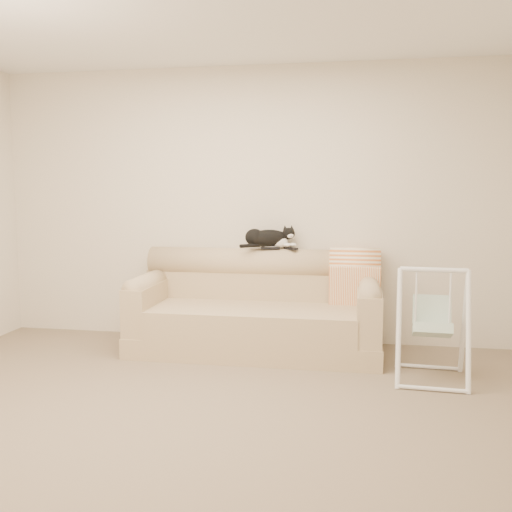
{
  "coord_description": "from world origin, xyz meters",
  "views": [
    {
      "loc": [
        0.96,
        -3.37,
        1.45
      ],
      "look_at": [
        0.15,
        1.27,
        0.9
      ],
      "focal_mm": 40.0,
      "sensor_mm": 36.0,
      "label": 1
    }
  ],
  "objects_px": {
    "remote_b": "(291,248)",
    "baby_swing": "(432,324)",
    "remote_a": "(270,248)",
    "tuxedo_cat": "(268,238)",
    "sofa": "(257,311)"
  },
  "relations": [
    {
      "from": "remote_b",
      "to": "remote_a",
      "type": "bearing_deg",
      "value": -178.16
    },
    {
      "from": "tuxedo_cat",
      "to": "sofa",
      "type": "bearing_deg",
      "value": -105.89
    },
    {
      "from": "baby_swing",
      "to": "remote_b",
      "type": "bearing_deg",
      "value": 145.16
    },
    {
      "from": "sofa",
      "to": "tuxedo_cat",
      "type": "xyz_separation_m",
      "value": [
        0.07,
        0.23,
        0.65
      ]
    },
    {
      "from": "remote_a",
      "to": "remote_b",
      "type": "height_order",
      "value": "remote_a"
    },
    {
      "from": "remote_b",
      "to": "tuxedo_cat",
      "type": "bearing_deg",
      "value": 177.26
    },
    {
      "from": "remote_a",
      "to": "tuxedo_cat",
      "type": "xyz_separation_m",
      "value": [
        -0.02,
        0.02,
        0.09
      ]
    },
    {
      "from": "remote_b",
      "to": "baby_swing",
      "type": "bearing_deg",
      "value": -34.84
    },
    {
      "from": "sofa",
      "to": "remote_a",
      "type": "bearing_deg",
      "value": 68.36
    },
    {
      "from": "sofa",
      "to": "remote_b",
      "type": "distance_m",
      "value": 0.66
    },
    {
      "from": "sofa",
      "to": "tuxedo_cat",
      "type": "relative_size",
      "value": 4.27
    },
    {
      "from": "remote_b",
      "to": "tuxedo_cat",
      "type": "relative_size",
      "value": 0.31
    },
    {
      "from": "sofa",
      "to": "baby_swing",
      "type": "distance_m",
      "value": 1.57
    },
    {
      "from": "sofa",
      "to": "baby_swing",
      "type": "height_order",
      "value": "sofa"
    },
    {
      "from": "remote_a",
      "to": "remote_b",
      "type": "bearing_deg",
      "value": 1.84
    }
  ]
}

